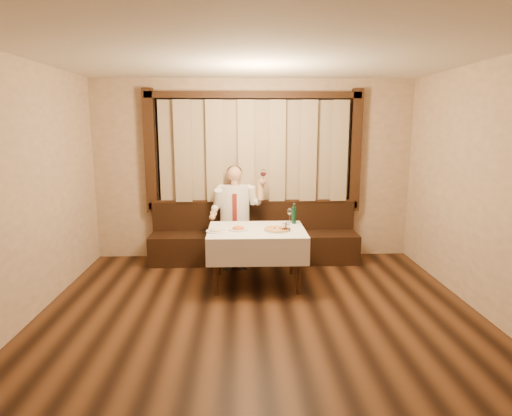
{
  "coord_description": "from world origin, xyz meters",
  "views": [
    {
      "loc": [
        -0.2,
        -3.75,
        2.1
      ],
      "look_at": [
        0.0,
        1.9,
        1.0
      ],
      "focal_mm": 30.0,
      "sensor_mm": 36.0,
      "label": 1
    }
  ],
  "objects_px": {
    "dining_table": "(257,237)",
    "green_bottle": "(294,215)",
    "seated_man": "(235,208)",
    "pasta_cream": "(216,229)",
    "pizza": "(277,229)",
    "pasta_red": "(238,227)",
    "banquette": "(254,241)",
    "cruet_caddy": "(286,228)"
  },
  "relations": [
    {
      "from": "dining_table",
      "to": "pasta_cream",
      "type": "distance_m",
      "value": 0.56
    },
    {
      "from": "pasta_red",
      "to": "cruet_caddy",
      "type": "relative_size",
      "value": 2.22
    },
    {
      "from": "pasta_cream",
      "to": "seated_man",
      "type": "bearing_deg",
      "value": 77.24
    },
    {
      "from": "cruet_caddy",
      "to": "pasta_cream",
      "type": "bearing_deg",
      "value": -167.45
    },
    {
      "from": "banquette",
      "to": "pasta_red",
      "type": "bearing_deg",
      "value": -102.81
    },
    {
      "from": "pizza",
      "to": "green_bottle",
      "type": "height_order",
      "value": "green_bottle"
    },
    {
      "from": "pizza",
      "to": "seated_man",
      "type": "bearing_deg",
      "value": 118.49
    },
    {
      "from": "pizza",
      "to": "pasta_red",
      "type": "bearing_deg",
      "value": 173.15
    },
    {
      "from": "pizza",
      "to": "cruet_caddy",
      "type": "height_order",
      "value": "cruet_caddy"
    },
    {
      "from": "banquette",
      "to": "green_bottle",
      "type": "bearing_deg",
      "value": -53.57
    },
    {
      "from": "green_bottle",
      "to": "cruet_caddy",
      "type": "xyz_separation_m",
      "value": [
        -0.15,
        -0.43,
        -0.08
      ]
    },
    {
      "from": "pasta_cream",
      "to": "cruet_caddy",
      "type": "distance_m",
      "value": 0.91
    },
    {
      "from": "banquette",
      "to": "pizza",
      "type": "xyz_separation_m",
      "value": [
        0.26,
        -1.11,
        0.46
      ]
    },
    {
      "from": "pasta_red",
      "to": "green_bottle",
      "type": "bearing_deg",
      "value": 23.45
    },
    {
      "from": "pasta_red",
      "to": "cruet_caddy",
      "type": "bearing_deg",
      "value": -8.52
    },
    {
      "from": "pasta_cream",
      "to": "cruet_caddy",
      "type": "relative_size",
      "value": 2.08
    },
    {
      "from": "dining_table",
      "to": "seated_man",
      "type": "relative_size",
      "value": 0.85
    },
    {
      "from": "pasta_cream",
      "to": "seated_man",
      "type": "xyz_separation_m",
      "value": [
        0.24,
        1.05,
        0.07
      ]
    },
    {
      "from": "green_bottle",
      "to": "seated_man",
      "type": "height_order",
      "value": "seated_man"
    },
    {
      "from": "dining_table",
      "to": "seated_man",
      "type": "distance_m",
      "value": 1.0
    },
    {
      "from": "green_bottle",
      "to": "pasta_red",
      "type": "bearing_deg",
      "value": -156.55
    },
    {
      "from": "pasta_cream",
      "to": "pizza",
      "type": "bearing_deg",
      "value": 2.24
    },
    {
      "from": "dining_table",
      "to": "pizza",
      "type": "xyz_separation_m",
      "value": [
        0.26,
        -0.09,
        0.12
      ]
    },
    {
      "from": "dining_table",
      "to": "green_bottle",
      "type": "bearing_deg",
      "value": 29.95
    },
    {
      "from": "pasta_cream",
      "to": "pasta_red",
      "type": "bearing_deg",
      "value": 17.41
    },
    {
      "from": "seated_man",
      "to": "green_bottle",
      "type": "bearing_deg",
      "value": -37.33
    },
    {
      "from": "pizza",
      "to": "cruet_caddy",
      "type": "bearing_deg",
      "value": -15.69
    },
    {
      "from": "cruet_caddy",
      "to": "seated_man",
      "type": "relative_size",
      "value": 0.08
    },
    {
      "from": "seated_man",
      "to": "dining_table",
      "type": "bearing_deg",
      "value": -72.62
    },
    {
      "from": "pasta_cream",
      "to": "cruet_caddy",
      "type": "height_order",
      "value": "cruet_caddy"
    },
    {
      "from": "pizza",
      "to": "pasta_cream",
      "type": "distance_m",
      "value": 0.79
    },
    {
      "from": "dining_table",
      "to": "seated_man",
      "type": "bearing_deg",
      "value": 107.38
    },
    {
      "from": "green_bottle",
      "to": "dining_table",
      "type": "bearing_deg",
      "value": -150.05
    },
    {
      "from": "banquette",
      "to": "pizza",
      "type": "distance_m",
      "value": 1.23
    },
    {
      "from": "seated_man",
      "to": "cruet_caddy",
      "type": "bearing_deg",
      "value": -57.63
    },
    {
      "from": "pizza",
      "to": "pasta_cream",
      "type": "bearing_deg",
      "value": -177.76
    },
    {
      "from": "banquette",
      "to": "pasta_red",
      "type": "xyz_separation_m",
      "value": [
        -0.24,
        -1.05,
        0.48
      ]
    },
    {
      "from": "banquette",
      "to": "pasta_red",
      "type": "height_order",
      "value": "banquette"
    },
    {
      "from": "dining_table",
      "to": "green_bottle",
      "type": "height_order",
      "value": "green_bottle"
    },
    {
      "from": "cruet_caddy",
      "to": "banquette",
      "type": "bearing_deg",
      "value": 120.77
    },
    {
      "from": "green_bottle",
      "to": "seated_man",
      "type": "relative_size",
      "value": 0.19
    },
    {
      "from": "pasta_red",
      "to": "seated_man",
      "type": "distance_m",
      "value": 0.96
    }
  ]
}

